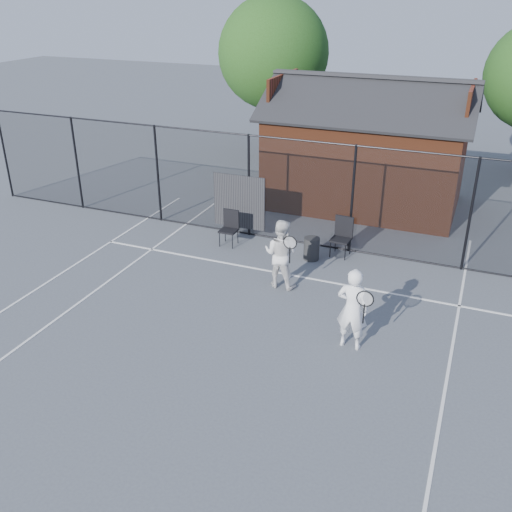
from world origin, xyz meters
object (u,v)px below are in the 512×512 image
at_px(clubhouse, 366,156).
at_px(chair_left, 229,229).
at_px(player_back, 281,254).
at_px(chair_right, 341,238).
at_px(waste_bin, 312,249).
at_px(player_front, 352,309).

distance_m(clubhouse, chair_left, 5.73).
distance_m(player_back, chair_right, 2.43).
distance_m(chair_left, waste_bin, 2.45).
height_order(chair_left, waste_bin, chair_left).
height_order(player_back, waste_bin, player_back).
xyz_separation_m(chair_right, waste_bin, (-0.66, -0.50, -0.22)).
relative_size(clubhouse, chair_left, 6.61).
distance_m(player_front, waste_bin, 4.16).
bearing_deg(chair_left, chair_right, 8.17).
bearing_deg(chair_right, chair_left, -166.48).
distance_m(player_front, chair_left, 5.71).
xyz_separation_m(player_front, chair_left, (-4.39, 3.63, -0.39)).
xyz_separation_m(clubhouse, chair_right, (0.36, -4.40, -1.08)).
bearing_deg(waste_bin, player_front, -61.76).
distance_m(player_back, waste_bin, 1.82).
bearing_deg(chair_right, waste_bin, -138.61).
distance_m(clubhouse, waste_bin, 5.08).
xyz_separation_m(clubhouse, waste_bin, (-0.30, -4.90, -1.30)).
distance_m(clubhouse, player_back, 6.68).
relative_size(player_back, chair_right, 1.63).
bearing_deg(chair_left, waste_bin, -0.97).
height_order(chair_right, waste_bin, chair_right).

